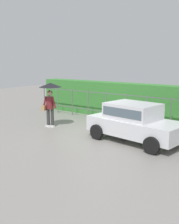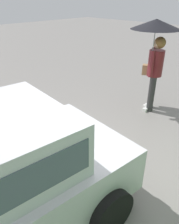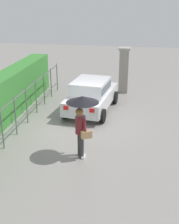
# 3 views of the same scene
# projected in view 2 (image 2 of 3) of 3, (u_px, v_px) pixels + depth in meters

# --- Properties ---
(ground_plane) EXTENTS (40.00, 40.00, 0.00)m
(ground_plane) POSITION_uv_depth(u_px,v_px,m) (88.00, 163.00, 3.73)
(ground_plane) COLOR gray
(pedestrian) EXTENTS (1.05, 1.05, 2.08)m
(pedestrian) POSITION_uv_depth(u_px,v_px,m) (155.00, 44.00, 4.75)
(pedestrian) COLOR #333333
(pedestrian) RESTS_ON ground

